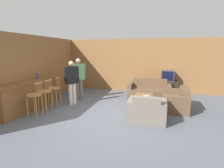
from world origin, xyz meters
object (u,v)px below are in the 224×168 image
at_px(loveseat_right, 176,101).
at_px(book_on_table, 147,96).
at_px(tv_unit, 167,88).
at_px(person_by_counter, 72,80).
at_px(coffee_table, 143,97).
at_px(bar_chair_near, 35,97).
at_px(bar_chair_far, 55,90).
at_px(person_by_window, 79,77).
at_px(bar_chair_mid, 45,93).
at_px(tv, 167,75).
at_px(armchair_near, 147,111).
at_px(bottle, 37,75).
at_px(couch_far, 149,91).

distance_m(loveseat_right, book_on_table, 1.01).
distance_m(tv_unit, person_by_counter, 4.42).
relative_size(loveseat_right, coffee_table, 1.47).
bearing_deg(person_by_counter, tv_unit, 36.27).
distance_m(loveseat_right, person_by_counter, 3.82).
distance_m(bar_chair_near, book_on_table, 3.78).
distance_m(bar_chair_far, tv_unit, 5.02).
xyz_separation_m(book_on_table, person_by_window, (-2.80, 0.27, 0.56)).
distance_m(bar_chair_mid, coffee_table, 3.46).
xyz_separation_m(person_by_window, person_by_counter, (0.06, -0.73, -0.04)).
xyz_separation_m(bar_chair_near, loveseat_right, (4.29, 1.81, -0.32)).
xyz_separation_m(coffee_table, tv_unit, (0.90, 2.12, -0.02)).
distance_m(tv, person_by_window, 4.04).
height_order(loveseat_right, tv_unit, loveseat_right).
bearing_deg(bar_chair_mid, book_on_table, 22.17).
xyz_separation_m(book_on_table, person_by_counter, (-2.74, -0.45, 0.53)).
relative_size(loveseat_right, tv_unit, 1.38).
relative_size(armchair_near, tv_unit, 1.07).
distance_m(armchair_near, coffee_table, 1.40).
height_order(book_on_table, person_by_window, person_by_window).
xyz_separation_m(bar_chair_near, person_by_window, (0.49, 2.13, 0.36)).
distance_m(armchair_near, person_by_counter, 3.04).
bearing_deg(loveseat_right, person_by_window, 175.18).
relative_size(bar_chair_far, loveseat_right, 0.77).
bearing_deg(tv_unit, tv, -90.00).
relative_size(bar_chair_near, tv_unit, 1.07).
height_order(bar_chair_near, armchair_near, bar_chair_near).
height_order(armchair_near, coffee_table, armchair_near).
height_order(bottle, person_by_counter, person_by_counter).
bearing_deg(bottle, couch_far, 28.22).
height_order(armchair_near, tv_unit, armchair_near).
distance_m(tv_unit, book_on_table, 2.28).
bearing_deg(bar_chair_near, bar_chair_mid, 90.00).
bearing_deg(armchair_near, bottle, 172.91).
height_order(armchair_near, book_on_table, armchair_near).
height_order(couch_far, armchair_near, couch_far).
bearing_deg(bar_chair_mid, couch_far, 37.94).
xyz_separation_m(bar_chair_near, tv, (4.08, 3.99, 0.29)).
bearing_deg(bar_chair_far, bottle, -172.19).
relative_size(bar_chair_near, person_by_window, 0.63).
bearing_deg(bar_chair_far, couch_far, 31.43).
bearing_deg(bar_chair_far, tv, 35.54).
bearing_deg(bar_chair_near, couch_far, 43.09).
distance_m(armchair_near, book_on_table, 1.37).
height_order(couch_far, person_by_counter, person_by_counter).
relative_size(bottle, person_by_counter, 0.18).
distance_m(couch_far, loveseat_right, 1.62).
bearing_deg(tv, coffee_table, -113.12).
distance_m(book_on_table, person_by_window, 2.87).
relative_size(bar_chair_far, person_by_counter, 0.65).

